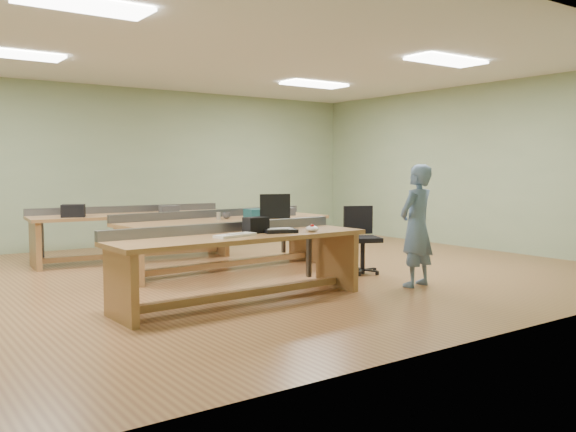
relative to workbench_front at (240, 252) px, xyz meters
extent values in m
plane|color=brown|center=(0.88, 1.53, -0.56)|extent=(10.00, 10.00, 0.00)
plane|color=silver|center=(0.88, 1.53, 2.44)|extent=(10.00, 10.00, 0.00)
cube|color=#90A37C|center=(0.88, 5.53, 0.94)|extent=(10.00, 0.04, 3.00)
cube|color=#90A37C|center=(0.88, -2.47, 0.94)|extent=(10.00, 0.04, 3.00)
cube|color=#90A37C|center=(5.88, 1.53, 0.94)|extent=(0.04, 8.00, 3.00)
cube|color=white|center=(-1.62, 0.03, 2.41)|extent=(1.20, 0.50, 0.03)
cube|color=white|center=(-1.62, 3.03, 2.41)|extent=(1.20, 0.50, 0.03)
cube|color=white|center=(3.38, 0.03, 2.41)|extent=(1.20, 0.50, 0.03)
cube|color=white|center=(3.38, 3.03, 2.41)|extent=(1.20, 0.50, 0.03)
cube|color=#96673F|center=(0.00, -0.04, 0.17)|extent=(3.00, 0.90, 0.05)
cube|color=#96673F|center=(-1.39, -0.09, -0.21)|extent=(0.10, 0.70, 0.70)
cube|color=#96673F|center=(1.39, 0.01, -0.21)|extent=(0.10, 0.70, 0.70)
cube|color=#96673F|center=(0.00, -0.04, -0.46)|extent=(2.68, 0.19, 0.08)
cube|color=#52545A|center=(-0.01, 0.32, 0.25)|extent=(2.98, 0.19, 0.11)
cube|color=#96673F|center=(0.91, 1.89, 0.17)|extent=(3.26, 1.06, 0.05)
cube|color=#96673F|center=(-0.59, 1.80, -0.21)|extent=(0.13, 0.76, 0.70)
cube|color=#96673F|center=(2.41, 1.99, -0.21)|extent=(0.13, 0.76, 0.70)
cube|color=#96673F|center=(0.91, 1.89, -0.46)|extent=(2.91, 0.28, 0.08)
cube|color=#52545A|center=(0.88, 2.28, 0.25)|extent=(3.21, 0.28, 0.11)
cube|color=#96673F|center=(0.17, 3.59, 0.17)|extent=(3.20, 1.11, 0.05)
cube|color=#96673F|center=(-1.30, 3.72, -0.21)|extent=(0.15, 0.74, 0.70)
cube|color=#96673F|center=(1.63, 3.45, -0.21)|extent=(0.15, 0.74, 0.70)
cube|color=#96673F|center=(0.17, 3.59, -0.46)|extent=(2.83, 0.35, 0.08)
cube|color=#52545A|center=(0.20, 3.96, 0.25)|extent=(3.13, 0.36, 0.11)
imported|color=slate|center=(2.26, -0.49, 0.20)|extent=(0.61, 0.46, 1.52)
cube|color=black|center=(0.49, -0.04, 0.21)|extent=(0.43, 0.39, 0.04)
cube|color=black|center=(0.53, 0.10, 0.48)|extent=(0.36, 0.12, 0.29)
cube|color=beige|center=(-0.14, -0.13, 0.21)|extent=(0.52, 0.28, 0.03)
ellipsoid|color=white|center=(0.84, -0.20, 0.23)|extent=(0.15, 0.17, 0.07)
cube|color=black|center=(0.25, 0.06, 0.28)|extent=(0.27, 0.18, 0.18)
cylinder|color=black|center=(2.34, 0.58, -0.33)|extent=(0.06, 0.06, 0.46)
cube|color=black|center=(2.34, 0.58, -0.07)|extent=(0.58, 0.58, 0.06)
cube|color=black|center=(2.42, 0.77, 0.18)|extent=(0.41, 0.22, 0.40)
cylinder|color=black|center=(2.34, 0.58, -0.53)|extent=(0.67, 0.67, 0.06)
cube|color=#16444A|center=(1.39, 1.80, 0.26)|extent=(0.39, 0.31, 0.13)
cube|color=#38383A|center=(1.92, 2.01, 0.25)|extent=(0.47, 0.36, 0.11)
imported|color=#38383A|center=(0.92, 1.93, 0.24)|extent=(0.14, 0.14, 0.09)
cylinder|color=silver|center=(0.74, 1.83, 0.24)|extent=(0.06, 0.06, 0.11)
cube|color=black|center=(-0.80, 3.49, 0.28)|extent=(0.39, 0.34, 0.19)
cube|color=#38383A|center=(0.74, 3.49, 0.25)|extent=(0.31, 0.25, 0.12)
camera|label=1|loc=(-3.41, -5.72, 0.93)|focal=38.00mm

